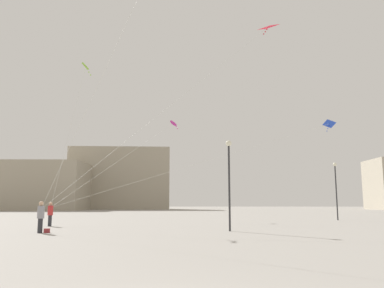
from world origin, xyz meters
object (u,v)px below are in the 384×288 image
at_px(kite_crimson_delta, 263,31).
at_px(lamppost_west, 229,170).
at_px(lamppost_east, 336,182).
at_px(handbag_beside_flyer, 47,231).
at_px(person_in_red, 50,213).
at_px(building_centre_hall, 121,179).
at_px(kite_cobalt_delta, 317,128).
at_px(building_left_hall, 29,186).
at_px(kite_lime_delta, 85,71).
at_px(person_in_grey, 41,216).
at_px(kite_magenta_diamond, 172,124).

relative_size(kite_crimson_delta, lamppost_west, 2.79).
bearing_deg(lamppost_east, handbag_beside_flyer, -144.13).
relative_size(person_in_red, lamppost_east, 0.31).
height_order(person_in_red, lamppost_east, lamppost_east).
relative_size(lamppost_east, handbag_beside_flyer, 17.02).
bearing_deg(building_centre_hall, kite_cobalt_delta, -61.88).
bearing_deg(building_left_hall, kite_cobalt_delta, -44.17).
distance_m(kite_lime_delta, lamppost_west, 14.66).
relative_size(person_in_grey, building_left_hall, 0.07).
distance_m(person_in_red, building_centre_hall, 67.65).
bearing_deg(kite_magenta_diamond, lamppost_west, -74.71).
height_order(building_centre_hall, lamppost_east, building_centre_hall).
bearing_deg(person_in_red, lamppost_east, -33.44).
xyz_separation_m(person_in_red, kite_magenta_diamond, (7.58, 12.94, 9.01)).
distance_m(person_in_grey, kite_crimson_delta, 20.70).
relative_size(person_in_grey, lamppost_west, 0.32).
height_order(person_in_grey, handbag_beside_flyer, person_in_grey).
bearing_deg(kite_magenta_diamond, lamppost_east, -11.55).
bearing_deg(building_left_hall, building_centre_hall, 29.59).
height_order(kite_lime_delta, building_centre_hall, building_centre_hall).
bearing_deg(building_left_hall, kite_crimson_delta, -52.59).
xyz_separation_m(kite_magenta_diamond, handbag_beside_flyer, (-5.47, -18.73, -9.82)).
relative_size(kite_lime_delta, lamppost_east, 2.06).
bearing_deg(kite_magenta_diamond, person_in_grey, -107.16).
bearing_deg(person_in_red, lamppost_west, -75.20).
distance_m(person_in_grey, building_left_hall, 68.84).
bearing_deg(lamppost_west, kite_lime_delta, 152.07).
xyz_separation_m(person_in_grey, kite_magenta_diamond, (5.82, 18.83, 8.99)).
bearing_deg(kite_cobalt_delta, lamppost_west, -125.25).
bearing_deg(kite_cobalt_delta, person_in_red, -157.32).
bearing_deg(kite_lime_delta, person_in_red, -140.04).
relative_size(kite_magenta_diamond, handbag_beside_flyer, 43.16).
bearing_deg(handbag_beside_flyer, person_in_red, 110.06).
bearing_deg(kite_magenta_diamond, building_centre_hall, 107.11).
bearing_deg(lamppost_west, person_in_red, 160.60).
xyz_separation_m(building_centre_hall, lamppost_west, (21.29, -71.07, -3.86)).
xyz_separation_m(person_in_red, building_left_hall, (-26.98, 56.52, 4.20)).
relative_size(kite_cobalt_delta, lamppost_west, 4.43).
distance_m(person_in_grey, building_centre_hall, 73.71).
bearing_deg(building_centre_hall, kite_magenta_diamond, -72.89).
bearing_deg(person_in_red, kite_magenta_diamond, 3.81).
height_order(kite_lime_delta, handbag_beside_flyer, kite_lime_delta).
bearing_deg(building_left_hall, person_in_red, -64.48).
distance_m(lamppost_east, handbag_beside_flyer, 26.64).
height_order(kite_cobalt_delta, kite_lime_delta, kite_lime_delta).
bearing_deg(lamppost_east, kite_crimson_delta, -132.70).
distance_m(kite_lime_delta, building_centre_hall, 66.39).
distance_m(kite_magenta_diamond, kite_lime_delta, 13.18).
height_order(person_in_grey, person_in_red, person_in_grey).
bearing_deg(lamppost_west, kite_magenta_diamond, 105.29).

